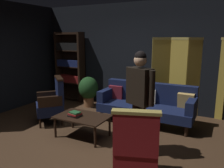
{
  "coord_description": "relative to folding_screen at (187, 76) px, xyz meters",
  "views": [
    {
      "loc": [
        2.12,
        -3.27,
        1.91
      ],
      "look_at": [
        0.0,
        0.8,
        0.95
      ],
      "focal_mm": 36.28,
      "sensor_mm": 36.0,
      "label": 1
    }
  ],
  "objects": [
    {
      "name": "standing_figure",
      "position": [
        -0.33,
        -2.36,
        0.04
      ],
      "size": [
        0.55,
        0.35,
        1.7
      ],
      "color": "black",
      "rests_on": "ground_plane"
    },
    {
      "name": "armchair_wing_left",
      "position": [
        -2.54,
        -1.92,
        -0.5
      ],
      "size": [
        0.82,
        0.82,
        1.04
      ],
      "color": "black",
      "rests_on": "ground_plane"
    },
    {
      "name": "velvet_couch",
      "position": [
        -0.69,
        -0.89,
        -0.53
      ],
      "size": [
        2.12,
        0.78,
        0.88
      ],
      "color": "black",
      "rests_on": "ground_plane"
    },
    {
      "name": "book_green_cloth",
      "position": [
        -1.64,
        -2.3,
        -0.49
      ],
      "size": [
        0.21,
        0.18,
        0.03
      ],
      "primitive_type": "cube",
      "rotation": [
        0.0,
        0.0,
        -0.17
      ],
      "color": "#1E4C28",
      "rests_on": "book_red_leather"
    },
    {
      "name": "potted_plant",
      "position": [
        -2.51,
        -0.51,
        -0.5
      ],
      "size": [
        0.54,
        0.54,
        0.84
      ],
      "color": "brown",
      "rests_on": "ground_plane"
    },
    {
      "name": "armchair_gilt_accent",
      "position": [
        -0.11,
        -3.03,
        -0.5
      ],
      "size": [
        0.74,
        0.73,
        1.04
      ],
      "color": "tan",
      "rests_on": "ground_plane"
    },
    {
      "name": "bookshelf",
      "position": [
        -3.39,
        -0.15,
        0.09
      ],
      "size": [
        0.9,
        0.32,
        2.05
      ],
      "color": "black",
      "rests_on": "ground_plane"
    },
    {
      "name": "ground_plane",
      "position": [
        -1.24,
        -2.34,
        -0.99
      ],
      "size": [
        10.0,
        10.0,
        0.0
      ],
      "primitive_type": "plane",
      "color": "#3D2819"
    },
    {
      "name": "coffee_table",
      "position": [
        -1.53,
        -2.22,
        -0.61
      ],
      "size": [
        1.0,
        0.64,
        0.42
      ],
      "color": "black",
      "rests_on": "ground_plane"
    },
    {
      "name": "book_red_leather",
      "position": [
        -1.64,
        -2.3,
        -0.52
      ],
      "size": [
        0.22,
        0.21,
        0.03
      ],
      "primitive_type": "cube",
      "rotation": [
        0.0,
        0.0,
        -0.11
      ],
      "color": "maroon",
      "rests_on": "book_black_cloth"
    },
    {
      "name": "back_wall",
      "position": [
        -1.24,
        0.11,
        0.41
      ],
      "size": [
        7.2,
        0.1,
        2.8
      ],
      "primitive_type": "cube",
      "color": "black",
      "rests_on": "ground_plane"
    },
    {
      "name": "folding_screen",
      "position": [
        0.0,
        0.0,
        0.0
      ],
      "size": [
        1.69,
        0.36,
        1.9
      ],
      "color": "#B29338",
      "rests_on": "ground_plane"
    },
    {
      "name": "book_black_cloth",
      "position": [
        -1.64,
        -2.3,
        -0.55
      ],
      "size": [
        0.24,
        0.18,
        0.03
      ],
      "primitive_type": "cube",
      "rotation": [
        0.0,
        0.0,
        0.02
      ],
      "color": "black",
      "rests_on": "coffee_table"
    },
    {
      "name": "side_wall_left",
      "position": [
        -4.24,
        -1.74,
        0.41
      ],
      "size": [
        0.1,
        3.6,
        2.8
      ],
      "primitive_type": "cube",
      "color": "black",
      "rests_on": "ground_plane"
    }
  ]
}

